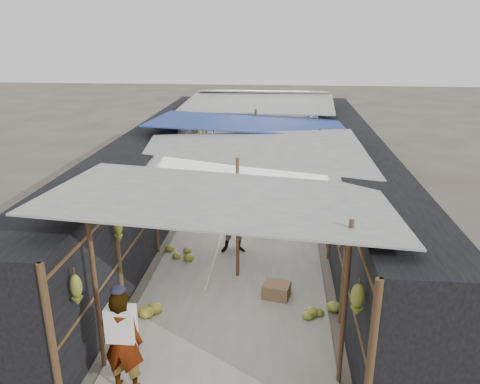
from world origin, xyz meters
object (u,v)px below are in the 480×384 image
(vendor_seated, at_px, (298,192))
(black_basin, at_px, (299,198))
(shopper_blue, at_px, (237,222))
(crate_near, at_px, (276,291))
(vendor_elderly, at_px, (123,341))

(vendor_seated, bearing_deg, black_basin, 179.41)
(shopper_blue, bearing_deg, crate_near, -70.73)
(vendor_elderly, bearing_deg, black_basin, -102.43)
(black_basin, distance_m, vendor_elderly, 8.71)
(black_basin, height_order, vendor_elderly, vendor_elderly)
(crate_near, bearing_deg, vendor_seated, 96.87)
(shopper_blue, relative_size, vendor_seated, 1.89)
(crate_near, height_order, shopper_blue, shopper_blue)
(black_basin, bearing_deg, vendor_seated, -97.83)
(crate_near, distance_m, black_basin, 5.61)
(vendor_elderly, distance_m, shopper_blue, 4.71)
(vendor_elderly, xyz_separation_m, shopper_blue, (1.16, 4.56, -0.06))
(vendor_elderly, bearing_deg, crate_near, -122.83)
(vendor_elderly, xyz_separation_m, vendor_seated, (2.68, 7.89, -0.41))
(vendor_seated, bearing_deg, crate_near, 1.19)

